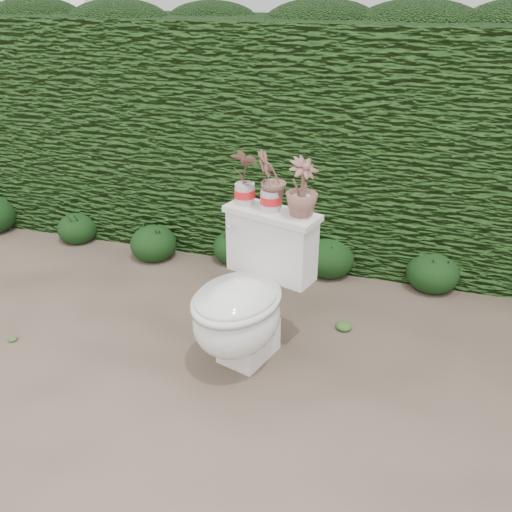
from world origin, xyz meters
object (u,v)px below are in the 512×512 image
(potted_plant_left, at_px, (245,178))
(potted_plant_center, at_px, (271,182))
(toilet, at_px, (246,301))
(potted_plant_right, at_px, (302,190))

(potted_plant_left, height_order, potted_plant_center, potted_plant_center)
(toilet, relative_size, potted_plant_right, 2.73)
(potted_plant_center, bearing_deg, potted_plant_left, -75.32)
(potted_plant_left, height_order, potted_plant_right, potted_plant_right)
(toilet, distance_m, potted_plant_left, 0.63)
(potted_plant_right, bearing_deg, potted_plant_left, 106.33)
(potted_plant_center, distance_m, potted_plant_right, 0.18)
(potted_plant_right, bearing_deg, potted_plant_center, 106.33)
(toilet, height_order, potted_plant_center, potted_plant_center)
(potted_plant_center, height_order, potted_plant_right, potted_plant_center)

